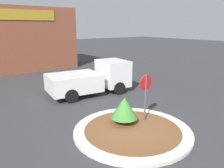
{
  "coord_description": "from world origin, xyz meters",
  "views": [
    {
      "loc": [
        -5.71,
        -6.12,
        4.31
      ],
      "look_at": [
        1.21,
        3.01,
        1.25
      ],
      "focal_mm": 35.0,
      "sensor_mm": 36.0,
      "label": 1
    }
  ],
  "objects": [
    {
      "name": "ground_plane",
      "position": [
        0.0,
        0.0,
        0.0
      ],
      "size": [
        120.0,
        120.0,
        0.0
      ],
      "primitive_type": "plane",
      "color": "#38383A"
    },
    {
      "name": "utility_truck",
      "position": [
        1.59,
        5.65,
        1.01
      ],
      "size": [
        5.46,
        2.95,
        2.07
      ],
      "rotation": [
        0.0,
        0.0,
        -0.13
      ],
      "color": "white",
      "rests_on": "ground_plane"
    },
    {
      "name": "stop_sign",
      "position": [
        1.04,
        0.33,
        1.58
      ],
      "size": [
        0.69,
        0.07,
        2.28
      ],
      "color": "#4C4C51",
      "rests_on": "ground_plane"
    },
    {
      "name": "island_shrub",
      "position": [
        0.1,
        0.66,
        0.87
      ],
      "size": [
        1.19,
        1.19,
        1.19
      ],
      "color": "brown",
      "rests_on": "traffic_island"
    },
    {
      "name": "traffic_island",
      "position": [
        0.0,
        0.0,
        0.06
      ],
      "size": [
        4.91,
        4.91,
        0.13
      ],
      "color": "beige",
      "rests_on": "ground_plane"
    }
  ]
}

